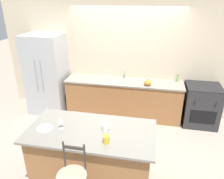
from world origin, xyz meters
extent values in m
plane|color=gray|center=(0.00, 0.00, 0.00)|extent=(18.00, 18.00, 0.00)
cube|color=beige|center=(0.00, 0.67, 1.35)|extent=(6.00, 0.07, 2.70)
cube|color=#936038|center=(0.00, 0.36, 0.43)|extent=(2.66, 0.62, 0.86)
cube|color=gray|center=(0.00, 0.36, 0.88)|extent=(2.69, 0.65, 0.03)
cube|color=black|center=(0.00, 0.36, 0.89)|extent=(0.56, 0.34, 0.01)
cylinder|color=#ADAFB5|center=(0.00, 0.57, 1.01)|extent=(0.02, 0.02, 0.22)
cylinder|color=#ADAFB5|center=(0.00, 0.51, 1.11)|extent=(0.02, 0.12, 0.02)
cube|color=#936038|center=(-0.18, -1.74, 0.44)|extent=(1.74, 0.83, 0.88)
cube|color=gray|center=(-0.18, -1.74, 0.90)|extent=(1.86, 0.95, 0.03)
cube|color=#ADAFB5|center=(-1.86, 0.29, 0.95)|extent=(0.87, 0.74, 1.90)
cylinder|color=#939399|center=(-1.93, -0.10, 1.05)|extent=(0.02, 0.02, 0.72)
cylinder|color=#939399|center=(-1.79, -0.10, 1.05)|extent=(0.02, 0.02, 0.72)
cube|color=#28282B|center=(1.75, 0.32, 0.45)|extent=(0.73, 0.66, 0.91)
cube|color=black|center=(1.75, -0.01, 0.34)|extent=(0.52, 0.01, 0.29)
cube|color=black|center=(1.75, 0.32, 0.92)|extent=(0.73, 0.66, 0.02)
cylinder|color=black|center=(1.55, -0.02, 0.71)|extent=(0.03, 0.02, 0.03)
cylinder|color=black|center=(1.95, -0.02, 0.71)|extent=(0.03, 0.02, 0.03)
cylinder|color=black|center=(1.55, -0.02, 0.64)|extent=(0.03, 0.02, 0.03)
cylinder|color=black|center=(1.95, -0.02, 0.64)|extent=(0.03, 0.02, 0.03)
cylinder|color=gray|center=(-0.21, -2.46, 0.74)|extent=(0.36, 0.36, 0.04)
cylinder|color=#332D28|center=(-0.34, -2.33, 0.94)|extent=(0.02, 0.02, 0.37)
cylinder|color=#332D28|center=(-0.08, -2.33, 0.94)|extent=(0.02, 0.02, 0.37)
cube|color=#332D28|center=(-0.21, -2.33, 1.06)|extent=(0.26, 0.02, 0.04)
cylinder|color=beige|center=(-0.85, -1.84, 0.93)|extent=(0.24, 0.24, 0.01)
torus|color=beige|center=(-0.85, -1.84, 0.93)|extent=(0.23, 0.23, 0.01)
cylinder|color=white|center=(-0.62, -1.77, 0.92)|extent=(0.07, 0.07, 0.00)
cylinder|color=white|center=(-0.62, -1.77, 0.97)|extent=(0.01, 0.01, 0.09)
cone|color=white|center=(-0.62, -1.77, 1.06)|extent=(0.07, 0.07, 0.10)
cylinder|color=white|center=(0.02, -1.69, 0.97)|extent=(0.09, 0.09, 0.10)
torus|color=white|center=(0.07, -1.69, 0.97)|extent=(0.07, 0.01, 0.07)
cylinder|color=gold|center=(0.11, -1.98, 0.98)|extent=(0.09, 0.09, 0.11)
ellipsoid|color=orange|center=(0.55, 0.18, 0.96)|extent=(0.15, 0.15, 0.12)
cylinder|color=brown|center=(0.55, 0.18, 1.03)|extent=(0.02, 0.02, 0.02)
cylinder|color=#89B260|center=(1.20, 0.56, 0.96)|extent=(0.05, 0.05, 0.13)
cylinder|color=black|center=(1.20, 0.56, 1.04)|extent=(0.02, 0.02, 0.03)
camera|label=1|loc=(0.64, -4.28, 2.73)|focal=35.00mm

